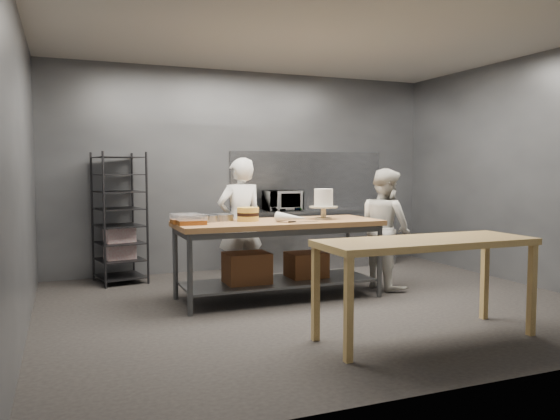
% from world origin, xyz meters
% --- Properties ---
extents(ground, '(6.00, 6.00, 0.00)m').
position_xyz_m(ground, '(0.00, 0.00, 0.00)').
color(ground, black).
rests_on(ground, ground).
extents(back_wall, '(6.00, 0.04, 3.00)m').
position_xyz_m(back_wall, '(0.00, 2.50, 1.50)').
color(back_wall, '#4C4F54').
rests_on(back_wall, ground).
extents(work_table, '(2.40, 0.90, 0.92)m').
position_xyz_m(work_table, '(-0.34, 0.46, 0.57)').
color(work_table, '#9B683E').
rests_on(work_table, ground).
extents(near_counter, '(2.00, 0.70, 0.90)m').
position_xyz_m(near_counter, '(0.35, -1.46, 0.81)').
color(near_counter, olive).
rests_on(near_counter, ground).
extents(back_counter, '(2.60, 0.60, 0.90)m').
position_xyz_m(back_counter, '(1.00, 2.18, 0.45)').
color(back_counter, slate).
rests_on(back_counter, ground).
extents(splashback_panel, '(2.60, 0.02, 0.90)m').
position_xyz_m(splashback_panel, '(1.00, 2.48, 1.35)').
color(splashback_panel, slate).
rests_on(splashback_panel, back_counter).
extents(speed_rack, '(0.71, 0.75, 1.75)m').
position_xyz_m(speed_rack, '(-1.96, 2.10, 0.86)').
color(speed_rack, black).
rests_on(speed_rack, ground).
extents(chef_behind, '(0.64, 0.46, 1.67)m').
position_xyz_m(chef_behind, '(-0.57, 1.16, 0.83)').
color(chef_behind, white).
rests_on(chef_behind, ground).
extents(chef_right, '(0.67, 0.81, 1.53)m').
position_xyz_m(chef_right, '(1.16, 0.49, 0.77)').
color(chef_right, silver).
rests_on(chef_right, ground).
extents(microwave, '(0.54, 0.37, 0.30)m').
position_xyz_m(microwave, '(0.44, 2.18, 1.05)').
color(microwave, black).
rests_on(microwave, back_counter).
extents(frosted_cake_stand, '(0.34, 0.34, 0.37)m').
position_xyz_m(frosted_cake_stand, '(0.26, 0.43, 1.15)').
color(frosted_cake_stand, '#BDB497').
rests_on(frosted_cake_stand, work_table).
extents(layer_cake, '(0.25, 0.25, 0.16)m').
position_xyz_m(layer_cake, '(-0.67, 0.54, 1.00)').
color(layer_cake, '#F0B64C').
rests_on(layer_cake, work_table).
extents(cake_pans, '(0.59, 0.40, 0.07)m').
position_xyz_m(cake_pans, '(-1.09, 0.66, 0.96)').
color(cake_pans, gray).
rests_on(cake_pans, work_table).
extents(piping_bag, '(0.32, 0.38, 0.12)m').
position_xyz_m(piping_bag, '(-0.28, 0.16, 0.98)').
color(piping_bag, white).
rests_on(piping_bag, work_table).
extents(offset_spatula, '(0.36, 0.02, 0.02)m').
position_xyz_m(offset_spatula, '(-0.16, 0.21, 0.93)').
color(offset_spatula, slate).
rests_on(offset_spatula, work_table).
extents(pastry_clamshells, '(0.35, 0.39, 0.11)m').
position_xyz_m(pastry_clamshells, '(-1.39, 0.45, 0.98)').
color(pastry_clamshells, '#91561D').
rests_on(pastry_clamshells, work_table).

